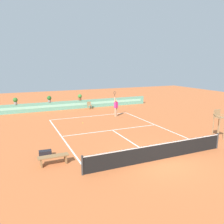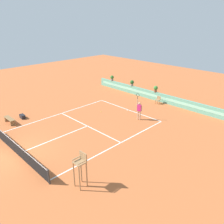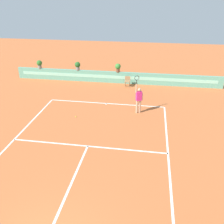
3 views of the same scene
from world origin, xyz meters
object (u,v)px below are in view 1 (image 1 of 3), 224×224
Objects in this scene: umpire_chair at (219,121)px; bench_courtside at (53,158)px; gear_bag at (45,153)px; potted_plant_far_left at (15,101)px; ball_kid_chair at (89,105)px; potted_plant_left at (49,99)px; tennis_player at (116,106)px; tennis_ball_near_baseline at (83,123)px; potted_plant_centre at (80,97)px.

umpire_chair is 11.36m from bench_courtside.
gear_bag is 13.44m from potted_plant_far_left.
ball_kid_chair is 8.12m from potted_plant_far_left.
umpire_chair reaches higher than potted_plant_left.
tennis_player is at bearing -31.36° from potted_plant_far_left.
tennis_ball_near_baseline is (4.17, 6.42, -0.15)m from gear_bag.
gear_bag is 7.65m from tennis_ball_near_baseline.
potted_plant_far_left and potted_plant_left have the same top height.
potted_plant_far_left reaches higher than bench_courtside.
bench_courtside is at bearing -116.86° from tennis_ball_near_baseline.
tennis_player is at bearing 49.06° from bench_courtside.
tennis_ball_near_baseline is at bearing -113.44° from ball_kid_chair.
bench_courtside is 23.53× the size of tennis_ball_near_baseline.
tennis_player reaches higher than gear_bag.
gear_bag is at bearing -118.53° from ball_kid_chair.
gear_bag is at bearing -136.36° from tennis_player.
potted_plant_far_left is at bearing 148.64° from tennis_player.
potted_plant_far_left reaches higher than gear_bag.
potted_plant_far_left is 1.00× the size of potted_plant_centre.
ball_kid_chair is 5.09m from tennis_player.
umpire_chair is at bearing -2.42° from bench_courtside.
tennis_player is at bearing 110.21° from umpire_chair.
potted_plant_far_left reaches higher than tennis_ball_near_baseline.
ball_kid_chair is 12.50× the size of tennis_ball_near_baseline.
tennis_ball_near_baseline is (-2.68, -6.18, -0.44)m from ball_kid_chair.
potted_plant_centre reaches higher than bench_courtside.
potted_plant_centre is (-2.13, 5.64, 0.36)m from tennis_player.
gear_bag is (-6.85, -12.60, -0.30)m from ball_kid_chair.
potted_plant_centre is at bearing 141.45° from ball_kid_chair.
tennis_ball_near_baseline is 0.09× the size of potted_plant_left.
potted_plant_left is at bearing 180.00° from potted_plant_centre.
umpire_chair reaches higher than tennis_ball_near_baseline.
potted_plant_far_left is (-12.75, 15.13, 0.07)m from umpire_chair.
tennis_player is 4.22m from tennis_ball_near_baseline.
potted_plant_left is at bearing 0.00° from potted_plant_far_left.
potted_plant_far_left is at bearing 180.00° from potted_plant_centre.
bench_courtside is at bearing -111.19° from potted_plant_centre.
potted_plant_centre is at bearing 75.71° from tennis_ball_near_baseline.
tennis_player is at bearing 18.09° from tennis_ball_near_baseline.
tennis_player is (-3.49, 9.49, -0.29)m from umpire_chair.
potted_plant_centre reaches higher than ball_kid_chair.
gear_bag is 11.18m from tennis_player.
tennis_ball_near_baseline is 7.27m from potted_plant_centre.
tennis_ball_near_baseline is 7.28m from potted_plant_left.
potted_plant_centre reaches higher than tennis_ball_near_baseline.
umpire_chair reaches higher than potted_plant_far_left.
bench_courtside is at bearing -98.18° from potted_plant_left.
ball_kid_chair is 14.34m from gear_bag.
umpire_chair is 10.11m from tennis_player.
potted_plant_far_left is at bearing 174.80° from ball_kid_chair.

